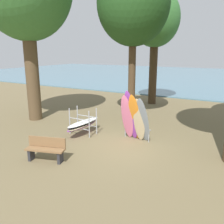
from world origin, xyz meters
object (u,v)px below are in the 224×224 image
object	(u,v)px
leaning_board_pile	(135,118)
tree_far_right_back	(133,4)
board_storage_rack	(83,124)
park_bench	(46,149)
tree_far_left_back	(155,20)

from	to	relation	value
leaning_board_pile	tree_far_right_back	bearing A→B (deg)	116.91
tree_far_right_back	board_storage_rack	distance (m)	6.85
park_bench	tree_far_left_back	bearing A→B (deg)	90.21
tree_far_right_back	leaning_board_pile	size ratio (longest dim) A/B	3.76
tree_far_right_back	park_bench	xyz separation A→B (m)	(-0.25, -6.68, -5.75)
leaning_board_pile	board_storage_rack	world-z (taller)	leaning_board_pile
board_storage_rack	tree_far_left_back	bearing A→B (deg)	86.48
tree_far_right_back	leaning_board_pile	world-z (taller)	tree_far_right_back
board_storage_rack	park_bench	xyz separation A→B (m)	(0.53, -2.97, -0.04)
park_bench	board_storage_rack	bearing A→B (deg)	100.18
leaning_board_pile	board_storage_rack	size ratio (longest dim) A/B	1.06
tree_far_left_back	board_storage_rack	size ratio (longest dim) A/B	3.71
leaning_board_pile	board_storage_rack	bearing A→B (deg)	-172.51
tree_far_right_back	leaning_board_pile	distance (m)	6.42
board_storage_rack	leaning_board_pile	bearing A→B (deg)	7.49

